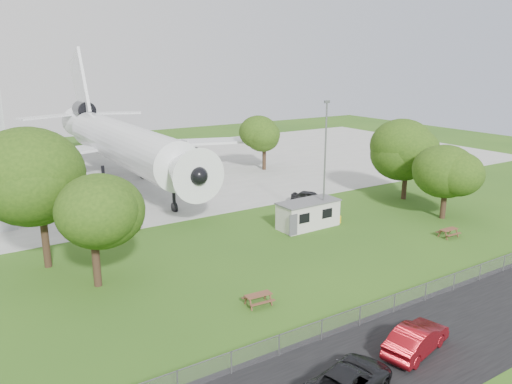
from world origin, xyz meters
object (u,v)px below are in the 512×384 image
site_cabin (308,214)px  picnic_east (448,237)px  picnic_west (258,305)px  airliner (120,141)px  car_centre_sedan (416,339)px

site_cabin → picnic_east: site_cabin is taller
site_cabin → picnic_west: bearing=-139.6°
site_cabin → picnic_west: (-12.64, -10.75, -1.31)m
airliner → picnic_east: (18.00, -38.14, -5.27)m
picnic_west → car_centre_sedan: car_centre_sedan is taller
car_centre_sedan → picnic_east: bearing=-71.5°
airliner → picnic_east: bearing=-64.7°
airliner → site_cabin: (8.87, -29.04, -3.96)m
site_cabin → picnic_east: (9.13, -9.10, -1.31)m
picnic_west → picnic_east: (21.77, 1.65, 0.00)m
airliner → site_cabin: 30.62m
airliner → picnic_west: airliner is taller
picnic_west → car_centre_sedan: size_ratio=0.37×
site_cabin → picnic_west: size_ratio=3.77×
airliner → picnic_west: (-3.77, -39.79, -5.27)m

